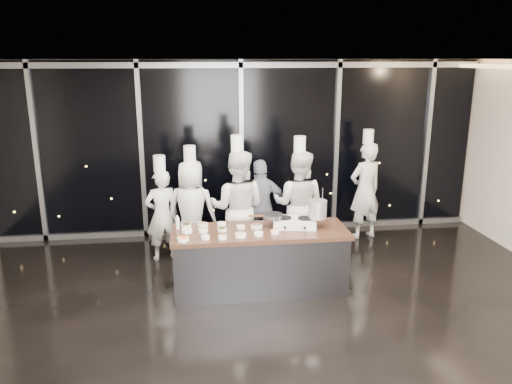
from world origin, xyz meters
TOP-DOWN VIEW (x-y plane):
  - ground at (0.00, 0.00)m, footprint 9.00×9.00m
  - room_shell at (0.18, 0.00)m, footprint 9.02×7.02m
  - window_wall at (0.00, 3.43)m, footprint 8.90×0.11m
  - demo_counter at (0.00, 0.90)m, footprint 2.46×0.86m
  - stove at (0.51, 0.98)m, footprint 0.65×0.47m
  - frying_pan at (0.20, 1.02)m, footprint 0.51×0.33m
  - stock_pot at (0.82, 0.92)m, footprint 0.30×0.30m
  - prep_bowls at (-0.56, 0.89)m, footprint 1.38×0.70m
  - squeeze_bottle at (-1.14, 1.10)m, footprint 0.06×0.06m
  - chef_far_left at (-1.42, 2.23)m, footprint 0.64×0.52m
  - chef_left at (-0.94, 2.16)m, footprint 0.92×0.72m
  - chef_center at (-0.22, 1.89)m, footprint 1.07×0.93m
  - guest at (0.21, 2.29)m, footprint 0.98×0.48m
  - chef_right at (0.80, 2.06)m, footprint 1.08×0.98m
  - chef_side at (2.20, 2.80)m, footprint 0.75×0.61m

SIDE VIEW (x-z plane):
  - ground at x=0.00m, z-range 0.00..0.00m
  - demo_counter at x=0.00m, z-range 0.00..0.90m
  - chef_far_left at x=-1.42m, z-range -0.09..1.65m
  - guest at x=0.21m, z-range 0.00..1.62m
  - chef_left at x=-0.94m, z-range -0.10..1.79m
  - chef_right at x=0.80m, z-range -0.11..1.92m
  - chef_side at x=2.20m, z-range -0.10..1.91m
  - prep_bowls at x=-0.56m, z-range 0.90..0.95m
  - chef_center at x=-0.22m, z-range -0.11..1.98m
  - stove at x=0.51m, z-range 0.89..1.03m
  - squeeze_bottle at x=-1.14m, z-range 0.89..1.11m
  - frying_pan at x=0.20m, z-range 1.04..1.09m
  - stock_pot at x=0.82m, z-range 1.04..1.30m
  - window_wall at x=0.00m, z-range 0.00..3.20m
  - room_shell at x=0.18m, z-range 0.64..3.85m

